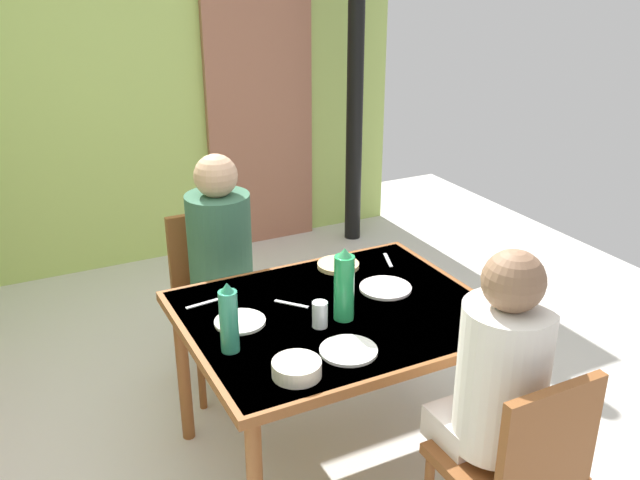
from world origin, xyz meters
TOP-DOWN VIEW (x-y plane):
  - ground_plane at (0.00, 0.00)m, footprint 6.29×6.29m
  - wall_back at (0.00, 2.42)m, footprint 4.14×0.10m
  - door_wooden at (1.01, 2.34)m, footprint 0.80×0.05m
  - stove_pipe_column at (1.63, 2.07)m, footprint 0.12×0.12m
  - dining_table at (0.32, -0.11)m, footprint 1.21×0.98m
  - chair_near_diner at (0.55, -0.95)m, footprint 0.40×0.40m
  - chair_far_diner at (0.08, 0.74)m, footprint 0.40×0.40m
  - person_near_diner at (0.55, -0.81)m, footprint 0.30×0.37m
  - person_far_diner at (0.08, 0.60)m, footprint 0.30×0.37m
  - water_bottle_green_near at (-0.16, -0.20)m, footprint 0.07×0.07m
  - water_bottle_green_far at (0.31, -0.17)m, footprint 0.08×0.08m
  - serving_bowl_center at (-0.02, -0.45)m, footprint 0.17×0.17m
  - dinner_plate_near_left at (-0.06, -0.03)m, footprint 0.20×0.20m
  - dinner_plate_near_right at (0.21, -0.40)m, footprint 0.21×0.21m
  - dinner_plate_far_center at (0.60, -0.03)m, footprint 0.22×0.22m
  - drinking_glass_by_near_diner at (0.20, -0.19)m, footprint 0.06×0.06m
  - bread_plate_sliced at (0.52, 0.25)m, footprint 0.19×0.19m
  - cutlery_knife_near at (-0.14, 0.19)m, footprint 0.15×0.03m
  - cutlery_fork_near at (0.76, 0.21)m, footprint 0.07×0.15m
  - cutlery_knife_far at (0.18, 0.02)m, footprint 0.11×0.12m

SIDE VIEW (x-z plane):
  - ground_plane at x=0.00m, z-range 0.00..0.00m
  - chair_near_diner at x=0.55m, z-range 0.06..0.93m
  - chair_far_diner at x=0.08m, z-range 0.06..0.93m
  - dining_table at x=0.32m, z-range 0.29..1.01m
  - cutlery_knife_near at x=-0.14m, z-range 0.72..0.73m
  - cutlery_fork_near at x=0.76m, z-range 0.72..0.73m
  - cutlery_knife_far at x=0.18m, z-range 0.72..0.73m
  - dinner_plate_near_left at x=-0.06m, z-range 0.72..0.74m
  - dinner_plate_near_right at x=0.21m, z-range 0.72..0.74m
  - dinner_plate_far_center at x=0.60m, z-range 0.72..0.74m
  - bread_plate_sliced at x=0.52m, z-range 0.72..0.74m
  - serving_bowl_center at x=-0.02m, z-range 0.72..0.78m
  - drinking_glass_by_near_diner at x=0.20m, z-range 0.72..0.83m
  - person_near_diner at x=0.55m, z-range 0.40..1.17m
  - person_far_diner at x=0.08m, z-range 0.40..1.17m
  - water_bottle_green_near at x=-0.16m, z-range 0.72..0.99m
  - water_bottle_green_far at x=0.31m, z-range 0.72..1.02m
  - door_wooden at x=1.01m, z-range 0.00..2.00m
  - wall_back at x=0.00m, z-range 0.00..2.73m
  - stove_pipe_column at x=1.63m, z-range 0.00..2.73m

